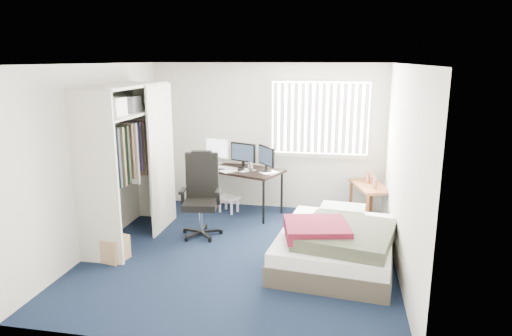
{
  "coord_description": "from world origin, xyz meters",
  "views": [
    {
      "loc": [
        1.25,
        -5.57,
        2.56
      ],
      "look_at": [
        0.13,
        0.4,
        1.1
      ],
      "focal_mm": 32.0,
      "sensor_mm": 36.0,
      "label": 1
    }
  ],
  "objects": [
    {
      "name": "footstool",
      "position": [
        -0.58,
        1.66,
        0.21
      ],
      "size": [
        0.41,
        0.37,
        0.27
      ],
      "color": "white",
      "rests_on": "ground"
    },
    {
      "name": "nightstand",
      "position": [
        1.75,
        1.64,
        0.54
      ],
      "size": [
        0.67,
        0.97,
        0.79
      ],
      "color": "brown",
      "rests_on": "ground"
    },
    {
      "name": "closet",
      "position": [
        -1.67,
        0.27,
        1.35
      ],
      "size": [
        0.64,
        1.84,
        2.22
      ],
      "color": "beige",
      "rests_on": "ground"
    },
    {
      "name": "room_shell",
      "position": [
        0.0,
        0.0,
        1.51
      ],
      "size": [
        4.2,
        4.2,
        4.2
      ],
      "color": "silver",
      "rests_on": "ground"
    },
    {
      "name": "window_assembly",
      "position": [
        0.9,
        2.04,
        1.6
      ],
      "size": [
        1.72,
        0.09,
        1.32
      ],
      "color": "white",
      "rests_on": "ground"
    },
    {
      "name": "pine_box",
      "position": [
        -1.65,
        -0.47,
        0.16
      ],
      "size": [
        0.48,
        0.4,
        0.32
      ],
      "primitive_type": "cube",
      "rotation": [
        0.0,
        0.0,
        -0.22
      ],
      "color": "tan",
      "rests_on": "ground"
    },
    {
      "name": "bed",
      "position": [
        1.26,
        -0.05,
        0.27
      ],
      "size": [
        1.62,
        2.03,
        0.63
      ],
      "color": "#3F372D",
      "rests_on": "ground"
    },
    {
      "name": "office_chair",
      "position": [
        -0.73,
        0.62,
        0.48
      ],
      "size": [
        0.66,
        0.66,
        1.24
      ],
      "color": "black",
      "rests_on": "ground"
    },
    {
      "name": "ground",
      "position": [
        0.0,
        0.0,
        0.0
      ],
      "size": [
        4.2,
        4.2,
        0.0
      ],
      "primitive_type": "plane",
      "color": "black",
      "rests_on": "ground"
    },
    {
      "name": "desk",
      "position": [
        -0.44,
        1.75,
        0.79
      ],
      "size": [
        1.69,
        1.22,
        1.22
      ],
      "color": "black",
      "rests_on": "ground"
    }
  ]
}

